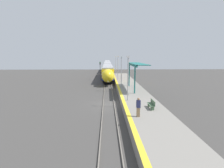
{
  "coord_description": "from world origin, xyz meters",
  "views": [
    {
      "loc": [
        -0.2,
        -22.13,
        6.31
      ],
      "look_at": [
        0.55,
        3.96,
        2.09
      ],
      "focal_mm": 28.0,
      "sensor_mm": 36.0,
      "label": 1
    }
  ],
  "objects_px": {
    "train": "(107,67)",
    "lamppost_near": "(128,75)",
    "lamppost_mid": "(121,69)",
    "lamppost_farthest": "(116,64)",
    "lamppost_far": "(118,66)",
    "railway_signal": "(100,69)",
    "person_waiting": "(138,107)",
    "platform_bench": "(152,104)"
  },
  "relations": [
    {
      "from": "train",
      "to": "lamppost_near",
      "type": "height_order",
      "value": "lamppost_near"
    },
    {
      "from": "person_waiting",
      "to": "lamppost_mid",
      "type": "distance_m",
      "value": 15.63
    },
    {
      "from": "platform_bench",
      "to": "lamppost_mid",
      "type": "height_order",
      "value": "lamppost_mid"
    },
    {
      "from": "platform_bench",
      "to": "lamppost_farthest",
      "type": "bearing_deg",
      "value": 93.7
    },
    {
      "from": "platform_bench",
      "to": "train",
      "type": "bearing_deg",
      "value": 94.88
    },
    {
      "from": "train",
      "to": "railway_signal",
      "type": "distance_m",
      "value": 22.71
    },
    {
      "from": "lamppost_near",
      "to": "lamppost_far",
      "type": "distance_m",
      "value": 19.37
    },
    {
      "from": "railway_signal",
      "to": "lamppost_farthest",
      "type": "distance_m",
      "value": 5.72
    },
    {
      "from": "person_waiting",
      "to": "lamppost_mid",
      "type": "height_order",
      "value": "lamppost_mid"
    },
    {
      "from": "lamppost_mid",
      "to": "railway_signal",
      "type": "bearing_deg",
      "value": 105.27
    },
    {
      "from": "train",
      "to": "lamppost_mid",
      "type": "height_order",
      "value": "lamppost_mid"
    },
    {
      "from": "railway_signal",
      "to": "lamppost_mid",
      "type": "relative_size",
      "value": 0.88
    },
    {
      "from": "platform_bench",
      "to": "lamppost_mid",
      "type": "relative_size",
      "value": 0.31
    },
    {
      "from": "platform_bench",
      "to": "person_waiting",
      "type": "xyz_separation_m",
      "value": [
        -1.83,
        -2.42,
        0.43
      ]
    },
    {
      "from": "platform_bench",
      "to": "railway_signal",
      "type": "bearing_deg",
      "value": 102.52
    },
    {
      "from": "lamppost_farthest",
      "to": "lamppost_far",
      "type": "bearing_deg",
      "value": -90.0
    },
    {
      "from": "lamppost_near",
      "to": "lamppost_far",
      "type": "xyz_separation_m",
      "value": [
        0.0,
        19.37,
        0.0
      ]
    },
    {
      "from": "person_waiting",
      "to": "railway_signal",
      "type": "relative_size",
      "value": 0.37
    },
    {
      "from": "lamppost_near",
      "to": "railway_signal",
      "type": "bearing_deg",
      "value": 99.6
    },
    {
      "from": "train",
      "to": "lamppost_far",
      "type": "bearing_deg",
      "value": -85.42
    },
    {
      "from": "person_waiting",
      "to": "railway_signal",
      "type": "distance_m",
      "value": 31.61
    },
    {
      "from": "railway_signal",
      "to": "lamppost_far",
      "type": "xyz_separation_m",
      "value": [
        4.31,
        -6.1,
        1.13
      ]
    },
    {
      "from": "platform_bench",
      "to": "person_waiting",
      "type": "bearing_deg",
      "value": -127.04
    },
    {
      "from": "railway_signal",
      "to": "lamppost_mid",
      "type": "height_order",
      "value": "lamppost_mid"
    },
    {
      "from": "lamppost_near",
      "to": "lamppost_farthest",
      "type": "relative_size",
      "value": 1.0
    },
    {
      "from": "train",
      "to": "lamppost_near",
      "type": "bearing_deg",
      "value": -87.26
    },
    {
      "from": "lamppost_mid",
      "to": "lamppost_farthest",
      "type": "xyz_separation_m",
      "value": [
        0.0,
        19.37,
        0.0
      ]
    },
    {
      "from": "lamppost_near",
      "to": "person_waiting",
      "type": "bearing_deg",
      "value": -87.38
    },
    {
      "from": "platform_bench",
      "to": "lamppost_farthest",
      "type": "xyz_separation_m",
      "value": [
        -2.09,
        32.42,
        2.61
      ]
    },
    {
      "from": "train",
      "to": "lamppost_farthest",
      "type": "xyz_separation_m",
      "value": [
        2.3,
        -19.02,
        1.86
      ]
    },
    {
      "from": "person_waiting",
      "to": "train",
      "type": "bearing_deg",
      "value": 92.73
    },
    {
      "from": "train",
      "to": "lamppost_near",
      "type": "xyz_separation_m",
      "value": [
        2.3,
        -48.07,
        1.86
      ]
    },
    {
      "from": "person_waiting",
      "to": "lamppost_far",
      "type": "height_order",
      "value": "lamppost_far"
    },
    {
      "from": "lamppost_mid",
      "to": "lamppost_farthest",
      "type": "bearing_deg",
      "value": 90.0
    },
    {
      "from": "lamppost_mid",
      "to": "lamppost_far",
      "type": "height_order",
      "value": "same"
    },
    {
      "from": "train",
      "to": "railway_signal",
      "type": "bearing_deg",
      "value": -95.07
    },
    {
      "from": "person_waiting",
      "to": "lamppost_near",
      "type": "xyz_separation_m",
      "value": [
        -0.27,
        5.8,
        2.18
      ]
    },
    {
      "from": "railway_signal",
      "to": "lamppost_farthest",
      "type": "relative_size",
      "value": 0.88
    },
    {
      "from": "railway_signal",
      "to": "lamppost_near",
      "type": "xyz_separation_m",
      "value": [
        4.31,
        -25.46,
        1.13
      ]
    },
    {
      "from": "train",
      "to": "person_waiting",
      "type": "xyz_separation_m",
      "value": [
        2.57,
        -53.87,
        -0.32
      ]
    },
    {
      "from": "lamppost_near",
      "to": "lamppost_far",
      "type": "relative_size",
      "value": 1.0
    },
    {
      "from": "train",
      "to": "lamppost_farthest",
      "type": "distance_m",
      "value": 19.25
    }
  ]
}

